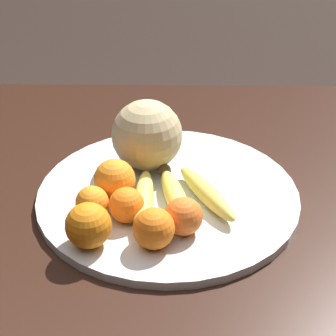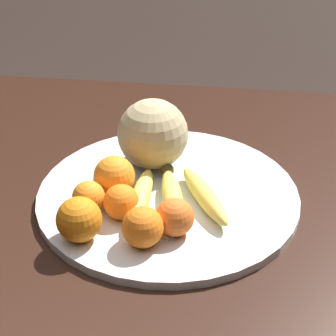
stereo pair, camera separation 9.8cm
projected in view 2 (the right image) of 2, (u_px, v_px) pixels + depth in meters
kitchen_table at (143, 247)px, 1.03m from camera, size 1.66×1.12×0.75m
fruit_bowl at (168, 195)px, 1.01m from camera, size 0.47×0.47×0.02m
melon at (155, 134)px, 1.05m from camera, size 0.13×0.13×0.13m
banana_bunch at (172, 197)px, 0.96m from camera, size 0.18×0.21×0.03m
orange_front_left at (114, 176)px, 0.98m from camera, size 0.07×0.07×0.07m
orange_front_right at (89, 197)px, 0.95m from camera, size 0.06×0.06×0.06m
orange_mid_center at (121, 202)px, 0.93m from camera, size 0.06×0.06×0.06m
orange_back_left at (143, 227)px, 0.87m from camera, size 0.07×0.07×0.07m
orange_back_right at (79, 219)px, 0.88m from camera, size 0.07×0.07×0.07m
orange_top_small at (175, 217)px, 0.89m from camera, size 0.06×0.06×0.06m
produce_tag at (152, 223)px, 0.93m from camera, size 0.11×0.08×0.00m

